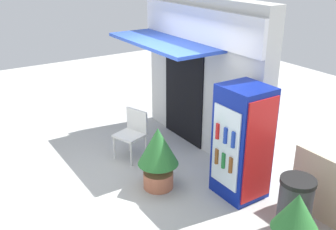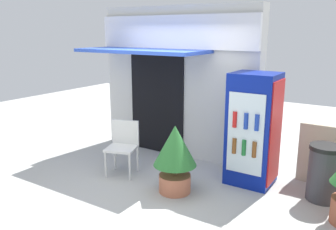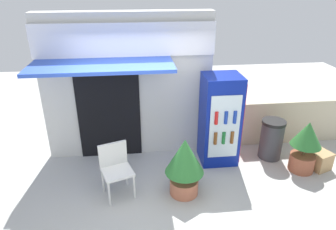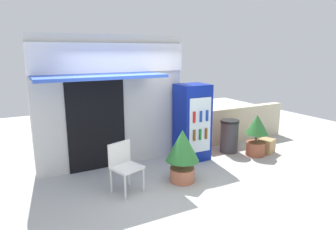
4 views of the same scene
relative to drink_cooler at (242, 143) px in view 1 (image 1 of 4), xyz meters
The scene contains 7 objects.
ground 2.01m from the drink_cooler, 143.75° to the right, with size 16.00×16.00×0.00m, color #B2B2AD.
storefront_building 1.93m from the drink_cooler, 162.50° to the left, with size 3.25×1.31×2.82m.
drink_cooler is the anchor object (origin of this frame).
plastic_chair 2.15m from the drink_cooler, 157.76° to the right, with size 0.60×0.58×0.90m.
potted_plant_near_shop 1.30m from the drink_cooler, 131.12° to the right, with size 0.65×0.65×1.04m.
potted_plant_curbside 1.61m from the drink_cooler, 20.06° to the right, with size 0.55×0.55×1.01m.
trash_bin 1.18m from the drink_cooler, ahead, with size 0.47×0.47×0.82m.
Camera 1 is at (5.22, -2.70, 3.47)m, focal length 41.65 mm.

